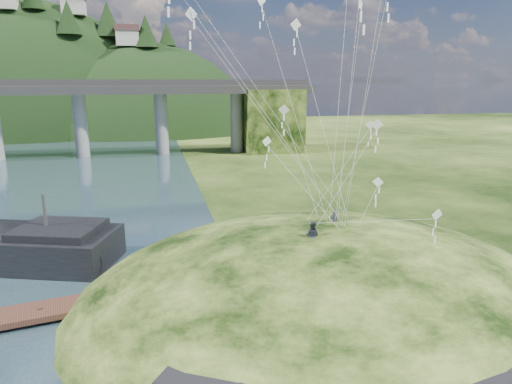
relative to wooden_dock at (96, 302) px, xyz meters
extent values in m
plane|color=black|center=(7.29, -4.35, -0.50)|extent=(320.00, 320.00, 0.00)
ellipsoid|color=black|center=(15.29, -2.35, -2.00)|extent=(36.00, 32.00, 13.00)
cylinder|color=gray|center=(-9.21, 65.65, 6.00)|extent=(2.60, 2.60, 13.00)
cylinder|color=gray|center=(6.29, 65.65, 6.00)|extent=(2.60, 2.60, 13.00)
cylinder|color=gray|center=(21.79, 65.65, 6.00)|extent=(2.60, 2.60, 13.00)
cube|color=black|center=(29.29, 65.65, 6.00)|extent=(12.00, 11.00, 13.00)
ellipsoid|color=black|center=(-32.71, 121.65, -6.50)|extent=(96.00, 68.00, 88.00)
ellipsoid|color=black|center=(2.29, 113.65, -10.50)|extent=(76.00, 56.00, 72.00)
cone|color=black|center=(-15.16, 102.74, 30.09)|extent=(6.47, 6.47, 8.51)
cone|color=black|center=(-5.93, 109.64, 30.74)|extent=(7.13, 7.13, 9.38)
cone|color=black|center=(4.17, 104.69, 27.37)|extent=(6.56, 6.56, 8.63)
cone|color=black|center=(10.06, 110.28, 27.19)|extent=(4.88, 4.88, 6.42)
cube|color=beige|center=(-30.71, 105.65, 33.78)|extent=(6.00, 5.00, 4.00)
cube|color=beige|center=(-14.71, 111.65, 33.69)|extent=(6.00, 5.00, 4.00)
cube|color=beige|center=(-0.71, 105.65, 25.39)|extent=(6.00, 5.00, 4.00)
cube|color=brown|center=(-0.71, 105.65, 28.09)|extent=(6.40, 5.40, 1.60)
cube|color=black|center=(-3.54, 8.45, 2.56)|extent=(7.69, 7.03, 0.63)
cylinder|color=#2D2B2B|center=(-4.54, 8.79, 3.93)|extent=(0.25, 0.25, 3.16)
cube|color=#391F17|center=(0.00, 0.00, 0.01)|extent=(15.96, 5.32, 0.39)
cylinder|color=#391F17|center=(-3.32, -0.62, -0.27)|extent=(0.34, 0.34, 1.13)
cylinder|color=#391F17|center=(0.00, 0.00, -0.27)|extent=(0.34, 0.34, 1.13)
cylinder|color=#391F17|center=(3.32, 0.62, -0.27)|extent=(0.34, 0.34, 1.13)
cylinder|color=#391F17|center=(6.65, 1.23, -0.27)|extent=(0.34, 0.34, 1.13)
imported|color=#292F37|center=(16.71, -0.02, 5.25)|extent=(0.73, 0.67, 1.67)
imported|color=#292F37|center=(14.01, -2.81, 5.46)|extent=(1.20, 1.18, 1.95)
cube|color=white|center=(13.23, -10.20, 17.51)|extent=(0.10, 0.06, 0.44)
cube|color=white|center=(13.23, -10.20, 16.97)|extent=(0.10, 0.06, 0.44)
cube|color=white|center=(13.23, -10.20, 16.43)|extent=(0.10, 0.06, 0.44)
cube|color=white|center=(20.78, 2.20, 11.07)|extent=(0.81, 0.40, 0.84)
cube|color=white|center=(20.78, 2.20, 10.45)|extent=(0.11, 0.03, 0.51)
cube|color=white|center=(20.78, 2.20, 9.83)|extent=(0.11, 0.03, 0.51)
cube|color=white|center=(20.78, 2.20, 9.22)|extent=(0.11, 0.03, 0.51)
cube|color=white|center=(14.91, 7.16, 11.95)|extent=(0.87, 0.34, 0.85)
cube|color=white|center=(14.91, 7.16, 11.32)|extent=(0.12, 0.03, 0.51)
cube|color=white|center=(14.91, 7.16, 10.70)|extent=(0.12, 0.03, 0.51)
cube|color=white|center=(14.91, 7.16, 10.07)|extent=(0.12, 0.03, 0.51)
cube|color=white|center=(17.44, -4.45, 18.32)|extent=(0.11, 0.05, 0.49)
cube|color=white|center=(17.44, -4.45, 17.72)|extent=(0.11, 0.05, 0.49)
cube|color=white|center=(18.81, -8.80, 7.34)|extent=(0.69, 0.22, 0.68)
cube|color=white|center=(18.81, -8.80, 6.85)|extent=(0.09, 0.05, 0.40)
cube|color=white|center=(18.81, -8.80, 6.35)|extent=(0.09, 0.05, 0.40)
cube|color=white|center=(18.81, -8.80, 5.86)|extent=(0.09, 0.05, 0.40)
cube|color=white|center=(6.49, -4.38, 17.60)|extent=(0.59, 0.49, 0.71)
cube|color=white|center=(6.49, -4.38, 17.09)|extent=(0.09, 0.05, 0.42)
cube|color=white|center=(6.49, -4.38, 16.57)|extent=(0.09, 0.05, 0.42)
cube|color=white|center=(6.49, -4.38, 16.06)|extent=(0.09, 0.05, 0.42)
cube|color=white|center=(14.71, 3.74, 18.19)|extent=(0.86, 0.24, 0.85)
cube|color=white|center=(14.71, 3.74, 17.58)|extent=(0.11, 0.06, 0.50)
cube|color=white|center=(14.71, 3.74, 16.97)|extent=(0.11, 0.06, 0.50)
cube|color=white|center=(14.71, 3.74, 16.36)|extent=(0.11, 0.06, 0.50)
cube|color=white|center=(21.13, 4.02, 10.88)|extent=(0.68, 0.27, 0.70)
cube|color=white|center=(21.13, 4.02, 10.37)|extent=(0.09, 0.03, 0.41)
cube|color=white|center=(21.13, 4.02, 9.87)|extent=(0.09, 0.03, 0.41)
cube|color=white|center=(21.13, 4.02, 9.37)|extent=(0.09, 0.03, 0.41)
cube|color=white|center=(16.60, -2.65, 18.60)|extent=(0.10, 0.06, 0.47)
cube|color=white|center=(19.34, -1.15, 7.44)|extent=(0.64, 0.48, 0.75)
cube|color=white|center=(19.34, -1.15, 6.90)|extent=(0.10, 0.06, 0.44)
cube|color=white|center=(19.34, -1.15, 6.36)|extent=(0.10, 0.06, 0.44)
cube|color=white|center=(19.34, -1.15, 5.82)|extent=(0.10, 0.06, 0.44)
cube|color=white|center=(12.64, 3.89, 9.83)|extent=(0.79, 0.38, 0.82)
cube|color=white|center=(12.64, 3.89, 9.23)|extent=(0.10, 0.09, 0.49)
cube|color=white|center=(12.64, 3.89, 8.64)|extent=(0.10, 0.09, 0.49)
cube|color=white|center=(12.64, 3.89, 8.04)|extent=(0.10, 0.09, 0.49)
cube|color=white|center=(11.15, -0.43, 19.05)|extent=(0.61, 0.36, 0.68)
cube|color=white|center=(11.15, -0.43, 18.57)|extent=(0.08, 0.07, 0.39)
cube|color=white|center=(11.15, -0.43, 18.08)|extent=(0.08, 0.07, 0.39)
cube|color=white|center=(11.15, -0.43, 17.60)|extent=(0.08, 0.07, 0.39)
cube|color=white|center=(5.46, -4.38, 17.67)|extent=(0.11, 0.06, 0.51)
camera|label=1|loc=(4.16, -29.35, 14.30)|focal=32.00mm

